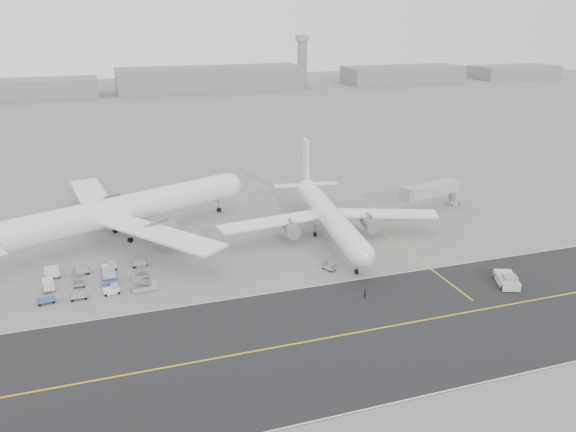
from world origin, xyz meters
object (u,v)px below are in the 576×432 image
object	(u,v)px
airliner_a	(122,210)
airliner_b	(328,215)
control_tower	(302,60)
jet_bridge	(431,191)
ground_crew_a	(365,293)
pushback_tug	(507,280)

from	to	relation	value
airliner_a	airliner_b	bearing A→B (deg)	-130.10
airliner_b	control_tower	bearing A→B (deg)	78.07
jet_bridge	ground_crew_a	xyz separation A→B (m)	(-33.99, -35.55, -3.67)
airliner_b	ground_crew_a	size ratio (longest dim) A/B	26.95
pushback_tug	jet_bridge	xyz separation A→B (m)	(8.80, 38.87, 3.59)
pushback_tug	airliner_a	bearing A→B (deg)	167.46
airliner_b	ground_crew_a	xyz separation A→B (m)	(-4.60, -27.43, -3.84)
control_tower	jet_bridge	xyz separation A→B (m)	(-52.34, -238.18, -11.71)
airliner_a	pushback_tug	distance (m)	75.17
pushback_tug	jet_bridge	bearing A→B (deg)	99.93
airliner_a	airliner_b	distance (m)	42.57
airliner_a	ground_crew_a	world-z (taller)	airliner_a
airliner_b	jet_bridge	world-z (taller)	airliner_b
jet_bridge	pushback_tug	bearing A→B (deg)	-116.32
control_tower	airliner_a	distance (m)	264.10
pushback_tug	jet_bridge	world-z (taller)	jet_bridge
airliner_b	ground_crew_a	world-z (taller)	airliner_b
airliner_b	ground_crew_a	bearing A→B (deg)	-93.11
control_tower	airliner_a	world-z (taller)	control_tower
airliner_a	ground_crew_a	xyz separation A→B (m)	(36.07, -39.93, -5.09)
pushback_tug	airliner_b	bearing A→B (deg)	146.49
control_tower	ground_crew_a	bearing A→B (deg)	-107.50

